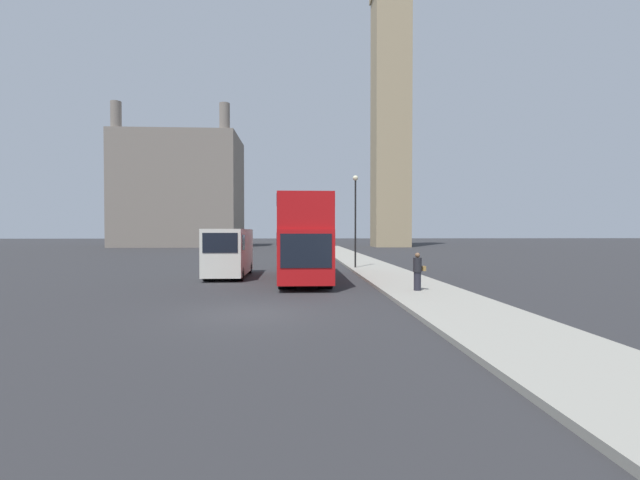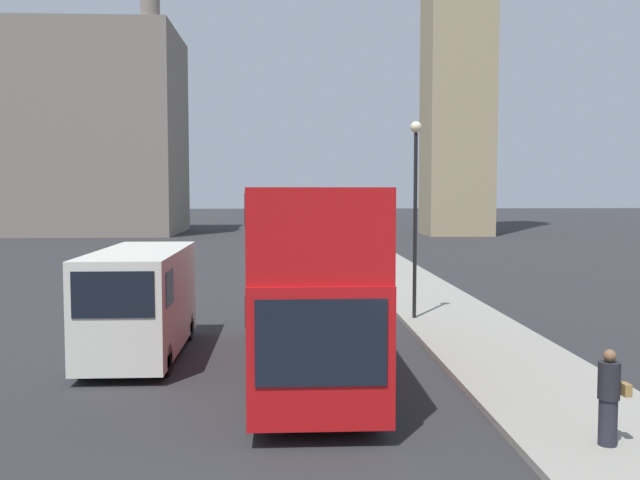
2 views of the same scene
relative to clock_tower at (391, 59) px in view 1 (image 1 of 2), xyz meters
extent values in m
plane|color=#28282B|center=(-17.41, -59.05, -31.99)|extent=(300.00, 300.00, 0.00)
cube|color=gray|center=(-10.66, -59.05, -31.91)|extent=(3.49, 120.00, 0.15)
cube|color=tan|center=(0.00, 0.00, -10.66)|extent=(5.94, 5.94, 42.66)
cube|color=slate|center=(-36.52, 4.32, -22.31)|extent=(20.45, 14.04, 19.36)
cylinder|color=slate|center=(-45.21, -1.65, -10.50)|extent=(1.68, 1.68, 4.26)
cylinder|color=slate|center=(-27.83, -1.65, -10.50)|extent=(1.68, 1.68, 4.26)
cube|color=#B71114|center=(-15.60, -49.72, -30.48)|extent=(2.46, 10.06, 2.40)
cube|color=#B71114|center=(-15.60, -49.72, -28.47)|extent=(2.46, 9.86, 1.62)
cube|color=black|center=(-15.60, -49.72, -29.71)|extent=(2.50, 9.66, 0.55)
cube|color=black|center=(-15.60, -49.72, -28.04)|extent=(2.50, 9.46, 0.55)
cube|color=black|center=(-15.60, -54.76, -30.19)|extent=(2.16, 0.03, 1.44)
cylinder|color=black|center=(-16.49, -53.24, -31.43)|extent=(0.69, 1.11, 1.11)
cylinder|color=black|center=(-14.72, -53.24, -31.43)|extent=(0.69, 1.11, 1.11)
cylinder|color=black|center=(-16.49, -46.20, -31.43)|extent=(0.69, 1.11, 1.11)
cylinder|color=black|center=(-14.72, -46.20, -31.43)|extent=(0.69, 1.11, 1.11)
cube|color=silver|center=(-19.87, -47.89, -30.51)|extent=(2.08, 5.89, 2.53)
cube|color=black|center=(-19.87, -50.84, -29.96)|extent=(1.77, 0.02, 1.01)
cube|color=black|center=(-19.87, -49.80, -29.96)|extent=(2.11, 1.06, 0.81)
cylinder|color=black|center=(-20.65, -49.89, -31.60)|extent=(0.52, 0.77, 0.77)
cylinder|color=black|center=(-19.09, -49.89, -31.60)|extent=(0.52, 0.77, 0.77)
cylinder|color=black|center=(-20.65, -45.89, -31.60)|extent=(0.52, 0.77, 0.77)
cylinder|color=black|center=(-19.09, -45.89, -31.60)|extent=(0.52, 0.77, 0.77)
cylinder|color=#23232D|center=(-10.98, -55.16, -31.46)|extent=(0.30, 0.30, 0.76)
cylinder|color=black|center=(-10.98, -55.16, -30.77)|extent=(0.35, 0.35, 0.60)
sphere|color=brown|center=(-10.98, -55.16, -30.37)|extent=(0.21, 0.21, 0.21)
cube|color=olive|center=(-10.70, -55.16, -30.92)|extent=(0.12, 0.24, 0.20)
cylinder|color=black|center=(-12.00, -43.64, -28.87)|extent=(0.12, 0.12, 5.92)
sphere|color=beige|center=(-12.00, -43.64, -25.73)|extent=(0.36, 0.36, 0.36)
camera|label=1|loc=(-15.97, -72.66, -29.39)|focal=24.00mm
camera|label=2|loc=(-16.22, -66.18, -27.69)|focal=40.00mm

